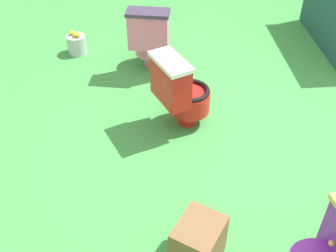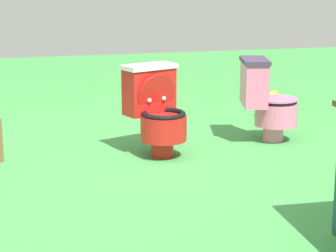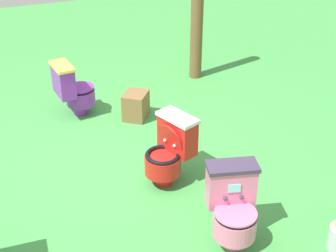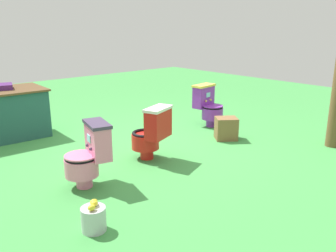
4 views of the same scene
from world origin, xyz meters
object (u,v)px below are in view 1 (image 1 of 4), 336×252
Objects in this scene: toilet_red at (181,92)px; toilet_pink at (150,38)px; small_crate at (198,242)px; lemon_bucket at (77,44)px.

toilet_red is 1.00× the size of toilet_pink.
toilet_red reaches higher than small_crate.
toilet_pink is at bearing 61.88° from lemon_bucket.
small_crate is (2.44, 0.07, -0.20)m from toilet_pink.
small_crate reaches higher than lemon_bucket.
toilet_pink is at bearing 168.90° from toilet_red.
toilet_pink is (-1.02, -0.17, -0.00)m from toilet_red.
small_crate is at bearing -74.31° from toilet_pink.
lemon_bucket is (-0.44, -0.83, -0.25)m from toilet_pink.
lemon_bucket is at bearing -162.81° from small_crate.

